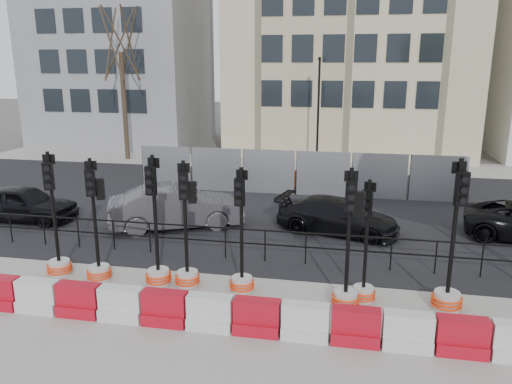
% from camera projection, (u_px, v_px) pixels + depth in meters
% --- Properties ---
extents(ground, '(120.00, 120.00, 0.00)m').
position_uv_depth(ground, '(257.00, 278.00, 13.65)').
color(ground, '#51514C').
rests_on(ground, ground).
extents(sidewalk_near, '(40.00, 6.00, 0.02)m').
position_uv_depth(sidewalk_near, '(231.00, 335.00, 10.80)').
color(sidewalk_near, gray).
rests_on(sidewalk_near, ground).
extents(road, '(40.00, 14.00, 0.03)m').
position_uv_depth(road, '(289.00, 207.00, 20.30)').
color(road, black).
rests_on(road, ground).
extents(sidewalk_far, '(40.00, 4.00, 0.02)m').
position_uv_depth(sidewalk_far, '(309.00, 164.00, 28.85)').
color(sidewalk_far, gray).
rests_on(sidewalk_far, ground).
extents(building_grey, '(11.00, 9.06, 14.00)m').
position_uv_depth(building_grey, '(122.00, 44.00, 35.33)').
color(building_grey, gray).
rests_on(building_grey, ground).
extents(building_cream, '(15.00, 10.06, 18.00)m').
position_uv_depth(building_cream, '(352.00, 9.00, 31.89)').
color(building_cream, beige).
rests_on(building_cream, ground).
extents(kerb_railing, '(18.00, 0.04, 1.00)m').
position_uv_depth(kerb_railing, '(265.00, 240.00, 14.62)').
color(kerb_railing, black).
rests_on(kerb_railing, ground).
extents(heras_fencing, '(14.33, 1.72, 2.00)m').
position_uv_depth(heras_fencing, '(287.00, 175.00, 22.79)').
color(heras_fencing, '#989BA0').
rests_on(heras_fencing, ground).
extents(lamp_post_far, '(0.12, 0.56, 6.00)m').
position_uv_depth(lamp_post_far, '(318.00, 110.00, 26.97)').
color(lamp_post_far, black).
rests_on(lamp_post_far, ground).
extents(tree_bare_far, '(2.00, 2.00, 9.00)m').
position_uv_depth(tree_bare_far, '(120.00, 46.00, 28.71)').
color(tree_bare_far, '#473828').
rests_on(tree_bare_far, ground).
extents(barrier_row, '(16.75, 0.50, 0.80)m').
position_uv_depth(barrier_row, '(233.00, 316.00, 10.90)').
color(barrier_row, '#B00E25').
rests_on(barrier_row, ground).
extents(traffic_signal_a, '(0.68, 0.68, 3.48)m').
position_uv_depth(traffic_signal_a, '(58.00, 251.00, 13.71)').
color(traffic_signal_a, beige).
rests_on(traffic_signal_a, ground).
extents(traffic_signal_b, '(0.66, 0.66, 3.37)m').
position_uv_depth(traffic_signal_b, '(98.00, 252.00, 13.34)').
color(traffic_signal_b, beige).
rests_on(traffic_signal_b, ground).
extents(traffic_signal_c, '(0.69, 0.69, 3.50)m').
position_uv_depth(traffic_signal_c, '(157.00, 259.00, 13.10)').
color(traffic_signal_c, beige).
rests_on(traffic_signal_c, ground).
extents(traffic_signal_d, '(0.67, 0.67, 3.38)m').
position_uv_depth(traffic_signal_d, '(187.00, 257.00, 13.00)').
color(traffic_signal_d, beige).
rests_on(traffic_signal_d, ground).
extents(traffic_signal_e, '(0.64, 0.64, 3.27)m').
position_uv_depth(traffic_signal_e, '(242.00, 267.00, 12.72)').
color(traffic_signal_e, beige).
rests_on(traffic_signal_e, ground).
extents(traffic_signal_f, '(0.68, 0.68, 3.45)m').
position_uv_depth(traffic_signal_f, '(347.00, 276.00, 11.82)').
color(traffic_signal_f, beige).
rests_on(traffic_signal_f, ground).
extents(traffic_signal_g, '(0.61, 0.61, 3.10)m').
position_uv_depth(traffic_signal_g, '(364.00, 277.00, 12.21)').
color(traffic_signal_g, beige).
rests_on(traffic_signal_g, ground).
extents(traffic_signal_h, '(0.73, 0.73, 3.68)m').
position_uv_depth(traffic_signal_h, '(449.00, 280.00, 11.75)').
color(traffic_signal_h, beige).
rests_on(traffic_signal_h, ground).
extents(car_a, '(1.61, 3.95, 1.34)m').
position_uv_depth(car_a, '(23.00, 203.00, 18.44)').
color(car_a, black).
rests_on(car_a, ground).
extents(car_b, '(5.16, 5.90, 1.54)m').
position_uv_depth(car_b, '(176.00, 207.00, 17.65)').
color(car_b, '#45454A').
rests_on(car_b, ground).
extents(car_c, '(3.67, 5.00, 1.22)m').
position_uv_depth(car_c, '(338.00, 216.00, 17.14)').
color(car_c, black).
rests_on(car_c, ground).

